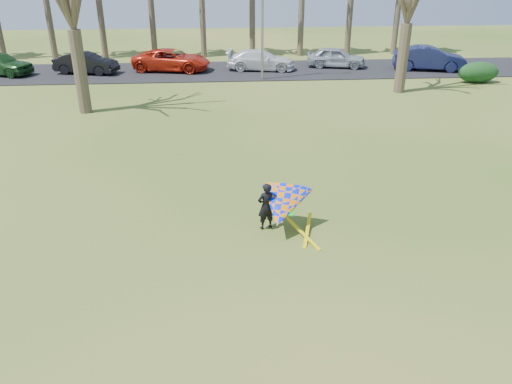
{
  "coord_description": "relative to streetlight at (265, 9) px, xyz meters",
  "views": [
    {
      "loc": [
        -1.06,
        -11.33,
        7.37
      ],
      "look_at": [
        0.0,
        2.0,
        1.1
      ],
      "focal_mm": 35.0,
      "sensor_mm": 36.0,
      "label": 1
    }
  ],
  "objects": [
    {
      "name": "car_5",
      "position": [
        12.06,
        2.01,
        -3.57
      ],
      "size": [
        5.35,
        3.03,
        1.67
      ],
      "primitive_type": "imported",
      "rotation": [
        0.0,
        0.0,
        1.3
      ],
      "color": "#161B44",
      "rests_on": "parking_strip"
    },
    {
      "name": "car_3",
      "position": [
        0.01,
        3.01,
        -3.7
      ],
      "size": [
        5.12,
        2.71,
        1.41
      ],
      "primitive_type": "imported",
      "rotation": [
        0.0,
        0.0,
        1.42
      ],
      "color": "white",
      "rests_on": "parking_strip"
    },
    {
      "name": "streetlight",
      "position": [
        0.0,
        0.0,
        0.0
      ],
      "size": [
        2.28,
        0.18,
        8.0
      ],
      "color": "gray",
      "rests_on": "ground"
    },
    {
      "name": "ground",
      "position": [
        -2.16,
        -22.0,
        -4.46
      ],
      "size": [
        100.0,
        100.0,
        0.0
      ],
      "primitive_type": "plane",
      "color": "#235412",
      "rests_on": "ground"
    },
    {
      "name": "car_1",
      "position": [
        -12.24,
        2.73,
        -3.69
      ],
      "size": [
        4.6,
        2.51,
        1.44
      ],
      "primitive_type": "imported",
      "rotation": [
        0.0,
        0.0,
        1.33
      ],
      "color": "black",
      "rests_on": "parking_strip"
    },
    {
      "name": "car_4",
      "position": [
        5.63,
        3.57,
        -3.68
      ],
      "size": [
        4.54,
        2.69,
        1.45
      ],
      "primitive_type": "imported",
      "rotation": [
        0.0,
        0.0,
        1.33
      ],
      "color": "#9EA5AB",
      "rests_on": "parking_strip"
    },
    {
      "name": "car_2",
      "position": [
        -6.36,
        3.24,
        -3.65
      ],
      "size": [
        5.86,
        3.58,
        1.52
      ],
      "primitive_type": "imported",
      "rotation": [
        0.0,
        0.0,
        1.36
      ],
      "color": "red",
      "rests_on": "parking_strip"
    },
    {
      "name": "parking_strip",
      "position": [
        -2.16,
        3.0,
        -4.43
      ],
      "size": [
        46.0,
        7.0,
        0.06
      ],
      "primitive_type": "cube",
      "color": "black",
      "rests_on": "ground"
    },
    {
      "name": "hedge_near",
      "position": [
        13.8,
        -1.93,
        -3.79
      ],
      "size": [
        2.7,
        1.22,
        1.35
      ],
      "primitive_type": "ellipsoid",
      "color": "#143817",
      "rests_on": "ground"
    },
    {
      "name": "kite_flyer",
      "position": [
        -1.46,
        -20.47,
        -3.63
      ],
      "size": [
        2.13,
        2.39,
        2.02
      ],
      "color": "black",
      "rests_on": "ground"
    }
  ]
}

